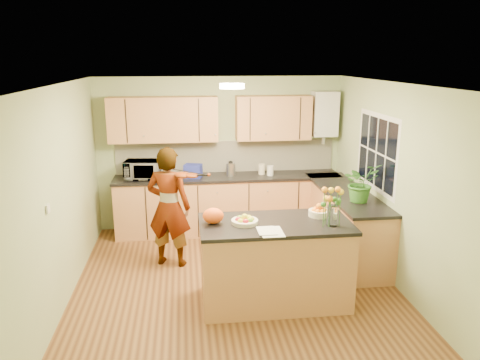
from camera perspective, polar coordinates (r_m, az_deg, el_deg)
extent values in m
plane|color=#512E17|center=(6.04, -0.57, -12.78)|extent=(4.50, 4.50, 0.00)
cube|color=white|center=(5.37, -0.64, 11.62)|extent=(4.00, 4.50, 0.02)
cube|color=#94A777|center=(7.75, -2.44, 3.26)|extent=(4.00, 0.02, 2.50)
cube|color=#94A777|center=(3.49, 3.54, -11.52)|extent=(4.00, 0.02, 2.50)
cube|color=#94A777|center=(5.72, -20.94, -1.90)|extent=(0.02, 4.50, 2.50)
cube|color=#94A777|center=(6.12, 18.35, -0.63)|extent=(0.02, 4.50, 2.50)
cube|color=#A97043|center=(7.68, -1.45, -3.03)|extent=(3.60, 0.60, 0.90)
cube|color=black|center=(7.54, -1.47, 0.35)|extent=(3.64, 0.62, 0.04)
cube|color=#A97043|center=(6.99, 12.67, -5.21)|extent=(0.60, 2.20, 0.90)
cube|color=black|center=(6.84, 12.81, -1.51)|extent=(0.62, 2.24, 0.04)
cube|color=white|center=(7.76, -1.69, 2.89)|extent=(3.60, 0.02, 0.52)
cube|color=#A97043|center=(7.47, -9.33, 7.31)|extent=(1.70, 0.34, 0.70)
cube|color=#A97043|center=(7.60, 4.07, 7.59)|extent=(1.20, 0.34, 0.70)
cube|color=silver|center=(7.81, 10.26, 7.95)|extent=(0.40, 0.30, 0.72)
cylinder|color=#B1B1B6|center=(7.87, 10.13, 5.06)|extent=(0.06, 0.06, 0.20)
cube|color=silver|center=(6.58, 16.34, 3.26)|extent=(0.01, 1.30, 1.05)
cube|color=black|center=(6.58, 16.31, 3.26)|extent=(0.01, 1.18, 0.92)
cube|color=silver|center=(5.15, -22.38, -3.25)|extent=(0.02, 0.09, 0.09)
cylinder|color=#FFEABF|center=(5.67, -0.98, 11.38)|extent=(0.30, 0.30, 0.06)
cylinder|color=silver|center=(5.66, -0.98, 11.68)|extent=(0.10, 0.10, 0.02)
cube|color=#A97043|center=(5.52, 4.23, -10.17)|extent=(1.67, 0.84, 0.94)
cube|color=black|center=(5.33, 4.33, -5.37)|extent=(1.72, 0.88, 0.04)
cylinder|color=beige|center=(5.26, 0.58, -5.10)|extent=(0.30, 0.30, 0.05)
cylinder|color=beige|center=(5.58, 9.61, -4.00)|extent=(0.25, 0.25, 0.07)
cylinder|color=silver|center=(5.27, 11.17, -4.28)|extent=(0.12, 0.12, 0.23)
ellipsoid|color=#EE5113|center=(5.26, -3.29, -4.38)|extent=(0.27, 0.24, 0.18)
cube|color=silver|center=(5.03, 3.87, -6.30)|extent=(0.24, 0.33, 0.01)
imported|color=tan|center=(6.41, -8.66, -3.29)|extent=(0.70, 0.57, 1.66)
imported|color=silver|center=(7.47, -11.84, 1.23)|extent=(0.57, 0.42, 0.29)
cube|color=navy|center=(7.45, -5.74, 1.11)|extent=(0.31, 0.26, 0.21)
cylinder|color=#B1B1B6|center=(7.53, -1.15, 1.32)|extent=(0.15, 0.15, 0.21)
sphere|color=black|center=(7.50, -1.15, 2.36)|extent=(0.08, 0.08, 0.08)
cylinder|color=beige|center=(7.64, 2.66, 1.34)|extent=(0.12, 0.12, 0.17)
cylinder|color=silver|center=(7.56, 3.72, 1.16)|extent=(0.13, 0.13, 0.16)
imported|color=#347025|center=(6.33, 14.49, -0.30)|extent=(0.57, 0.54, 0.52)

